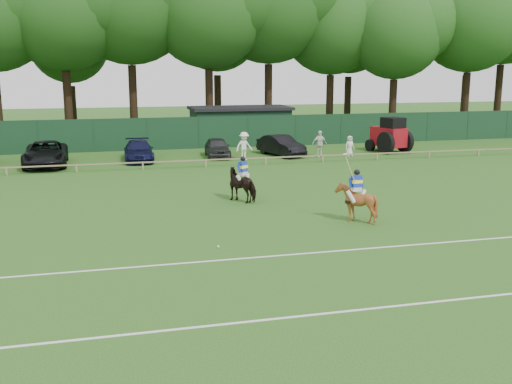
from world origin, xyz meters
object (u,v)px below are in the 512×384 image
object	(u,v)px
estate_black	(281,145)
spectator_right	(350,146)
horse_chestnut	(356,202)
spectator_left	(244,146)
polo_ball	(218,247)
sedan_navy	(139,151)
tractor	(390,136)
suv_black	(46,154)
horse_dark	(243,185)
utility_shed	(240,124)
spectator_mid	(319,144)
hatch_grey	(217,148)

from	to	relation	value
estate_black	spectator_right	bearing A→B (deg)	-35.12
estate_black	spectator_right	size ratio (longest dim) A/B	3.02
horse_chestnut	spectator_left	world-z (taller)	spectator_left
spectator_left	spectator_right	distance (m)	7.82
horse_chestnut	polo_ball	world-z (taller)	horse_chestnut
sedan_navy	spectator_right	size ratio (longest dim) A/B	3.22
tractor	suv_black	bearing A→B (deg)	166.12
sedan_navy	tractor	world-z (taller)	tractor
horse_dark	utility_shed	bearing A→B (deg)	-139.59
estate_black	utility_shed	distance (m)	8.41
spectator_mid	spectator_right	xyz separation A→B (m)	(2.26, -0.16, -0.20)
hatch_grey	estate_black	distance (m)	4.65
horse_dark	suv_black	distance (m)	16.63
hatch_grey	spectator_mid	distance (m)	7.30
hatch_grey	utility_shed	xyz separation A→B (m)	(3.47, 7.93, 0.85)
hatch_grey	tractor	bearing A→B (deg)	1.34
spectator_mid	utility_shed	bearing A→B (deg)	108.27
hatch_grey	spectator_left	distance (m)	2.39
spectator_left	estate_black	bearing A→B (deg)	8.92
horse_chestnut	polo_ball	bearing A→B (deg)	17.62
estate_black	spectator_right	xyz separation A→B (m)	(4.72, -1.50, 0.00)
hatch_grey	estate_black	size ratio (longest dim) A/B	0.91
spectator_mid	sedan_navy	bearing A→B (deg)	171.55
horse_dark	tractor	xyz separation A→B (m)	(14.57, 13.69, 0.45)
spectator_mid	polo_ball	world-z (taller)	spectator_mid
suv_black	sedan_navy	bearing A→B (deg)	6.63
suv_black	hatch_grey	distance (m)	11.59
sedan_navy	utility_shed	world-z (taller)	utility_shed
spectator_left	utility_shed	world-z (taller)	utility_shed
horse_chestnut	sedan_navy	bearing A→B (deg)	-70.11
horse_chestnut	estate_black	size ratio (longest dim) A/B	0.37
utility_shed	tractor	distance (m)	12.95
horse_dark	utility_shed	distance (m)	22.91
sedan_navy	hatch_grey	world-z (taller)	hatch_grey
utility_shed	tractor	xyz separation A→B (m)	(9.62, -8.67, -0.29)
polo_ball	utility_shed	size ratio (longest dim) A/B	0.01
tractor	polo_ball	bearing A→B (deg)	-144.26
spectator_mid	horse_chestnut	bearing A→B (deg)	-107.96
sedan_navy	hatch_grey	xyz separation A→B (m)	(5.55, 0.35, 0.00)
utility_shed	spectator_mid	bearing A→B (deg)	-69.38
spectator_left	polo_ball	world-z (taller)	spectator_left
estate_black	utility_shed	bearing A→B (deg)	80.56
horse_chestnut	hatch_grey	bearing A→B (deg)	-85.77
horse_dark	spectator_right	bearing A→B (deg)	-167.88
horse_dark	sedan_navy	xyz separation A→B (m)	(-4.07, 14.07, -0.11)
horse_chestnut	spectator_left	distance (m)	17.64
hatch_grey	spectator_left	xyz separation A→B (m)	(1.54, -1.81, 0.28)
horse_chestnut	utility_shed	bearing A→B (deg)	-94.84
utility_shed	tractor	bearing A→B (deg)	-42.02
horse_chestnut	utility_shed	size ratio (longest dim) A/B	0.19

